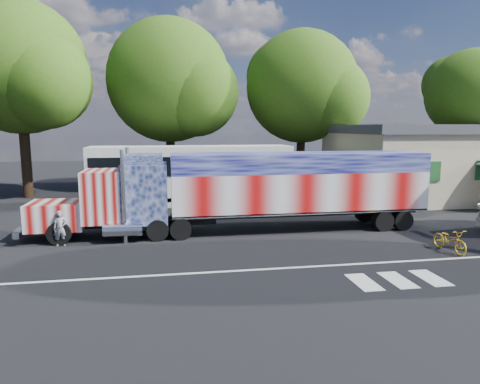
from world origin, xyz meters
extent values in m
plane|color=black|center=(0.00, 0.00, 0.00)|extent=(100.00, 100.00, 0.00)
cube|color=silver|center=(0.00, -3.00, 0.01)|extent=(30.00, 0.15, 0.01)
cube|color=silver|center=(2.80, -4.80, 0.01)|extent=(0.70, 1.60, 0.01)
cube|color=silver|center=(4.00, -4.80, 0.01)|extent=(0.70, 1.60, 0.01)
cube|color=silver|center=(5.20, -4.80, 0.01)|extent=(0.70, 1.60, 0.01)
cube|color=black|center=(-5.45, 2.67, 0.65)|extent=(8.35, 0.93, 0.28)
cube|color=#D17D7B|center=(-8.42, 2.67, 1.11)|extent=(2.41, 2.04, 1.21)
cube|color=silver|center=(-9.67, 2.67, 1.11)|extent=(0.11, 1.76, 1.08)
cube|color=silver|center=(-9.86, 2.67, 0.51)|extent=(0.28, 2.32, 0.33)
cube|color=#D17D7B|center=(-6.38, 2.67, 1.95)|extent=(1.67, 2.32, 2.32)
cube|color=black|center=(-7.17, 2.67, 2.37)|extent=(0.06, 1.95, 0.83)
cube|color=#4B5685|center=(-4.53, 2.67, 2.04)|extent=(2.04, 2.32, 2.69)
cube|color=#4B5685|center=(-4.53, 2.67, 3.57)|extent=(1.67, 2.23, 0.46)
cylinder|color=silver|center=(-5.36, 3.90, 2.04)|extent=(0.19, 0.19, 4.08)
cylinder|color=silver|center=(-5.36, 1.45, 2.04)|extent=(0.19, 0.19, 4.08)
cylinder|color=silver|center=(-5.45, 3.88, 0.60)|extent=(1.67, 0.61, 0.61)
cylinder|color=silver|center=(-5.45, 1.47, 0.60)|extent=(1.67, 0.61, 0.61)
cylinder|color=black|center=(-8.14, 1.65, 0.51)|extent=(1.02, 0.32, 1.02)
cylinder|color=black|center=(-8.14, 3.69, 0.51)|extent=(1.02, 0.32, 1.02)
cylinder|color=black|center=(-3.97, 1.70, 0.48)|extent=(0.96, 0.51, 0.96)
cylinder|color=black|center=(-3.97, 3.65, 0.48)|extent=(0.96, 0.51, 0.96)
cylinder|color=black|center=(-2.95, 1.70, 0.48)|extent=(0.96, 0.51, 0.96)
cylinder|color=black|center=(-2.95, 3.65, 0.48)|extent=(0.96, 0.51, 0.96)
cube|color=black|center=(2.90, 2.67, 0.88)|extent=(12.06, 1.02, 0.28)
cube|color=#D97B7B|center=(2.90, 2.67, 1.95)|extent=(12.43, 2.41, 1.86)
cube|color=#454B96|center=(2.90, 2.67, 3.34)|extent=(12.43, 2.41, 0.93)
cube|color=silver|center=(2.90, 2.67, 1.02)|extent=(12.43, 2.41, 0.11)
cube|color=silver|center=(9.13, 2.67, 2.41)|extent=(0.04, 2.32, 2.69)
cylinder|color=black|center=(6.88, 1.70, 0.48)|extent=(0.96, 0.51, 0.96)
cylinder|color=black|center=(6.88, 3.65, 0.48)|extent=(0.96, 0.51, 0.96)
cylinder|color=black|center=(7.91, 1.70, 0.48)|extent=(0.96, 0.51, 0.96)
cylinder|color=black|center=(7.91, 3.65, 0.48)|extent=(0.96, 0.51, 0.96)
cube|color=silver|center=(-1.88, 10.88, 1.91)|extent=(13.07, 2.83, 3.81)
cube|color=black|center=(-1.88, 10.88, 2.61)|extent=(12.63, 2.90, 1.20)
cube|color=black|center=(-1.88, 10.88, 0.49)|extent=(13.07, 2.83, 0.27)
cube|color=black|center=(-8.41, 10.88, 2.07)|extent=(0.07, 2.50, 1.52)
cylinder|color=black|center=(-6.78, 9.52, 0.54)|extent=(1.09, 0.33, 1.09)
cylinder|color=black|center=(-6.78, 12.25, 0.54)|extent=(1.09, 0.33, 1.09)
cylinder|color=black|center=(1.39, 9.52, 0.54)|extent=(1.09, 0.33, 1.09)
cylinder|color=black|center=(1.39, 12.25, 0.54)|extent=(1.09, 0.33, 1.09)
cylinder|color=black|center=(2.37, 9.52, 0.54)|extent=(1.09, 0.33, 1.09)
cylinder|color=black|center=(2.37, 12.25, 0.54)|extent=(1.09, 0.33, 1.09)
cube|color=#1E5926|center=(12.00, 5.96, 2.40)|extent=(1.60, 0.08, 1.20)
imported|color=slate|center=(-8.05, 1.50, 0.76)|extent=(0.61, 0.45, 1.52)
imported|color=gold|center=(7.81, -2.11, 0.49)|extent=(0.81, 1.91, 0.98)
cylinder|color=black|center=(7.67, 17.48, 3.33)|extent=(0.70, 0.70, 6.66)
sphere|color=#345914|center=(7.67, 17.48, 8.33)|extent=(9.21, 9.21, 9.21)
sphere|color=#345914|center=(9.51, 16.10, 7.38)|extent=(6.45, 6.45, 6.45)
sphere|color=#345914|center=(6.29, 18.87, 9.28)|extent=(5.99, 5.99, 5.99)
cylinder|color=black|center=(-3.18, 17.72, 3.46)|extent=(0.70, 0.70, 6.92)
sphere|color=#345914|center=(-3.18, 17.72, 8.65)|extent=(9.64, 9.64, 9.64)
sphere|color=#345914|center=(-1.25, 16.28, 7.66)|extent=(6.75, 6.75, 6.75)
sphere|color=#345914|center=(-4.63, 19.17, 9.64)|extent=(6.27, 6.27, 6.27)
cylinder|color=black|center=(-13.44, 15.37, 3.66)|extent=(0.70, 0.70, 7.33)
sphere|color=#345914|center=(-13.44, 15.37, 9.16)|extent=(9.25, 9.25, 9.25)
sphere|color=#345914|center=(-11.59, 13.99, 8.11)|extent=(6.48, 6.48, 6.48)
sphere|color=#345914|center=(-14.83, 16.76, 10.20)|extent=(6.01, 6.01, 6.01)
cylinder|color=black|center=(24.68, 19.34, 3.27)|extent=(0.70, 0.70, 6.53)
sphere|color=#345914|center=(24.68, 19.34, 8.17)|extent=(8.14, 8.14, 8.14)
sphere|color=#345914|center=(23.46, 20.56, 9.10)|extent=(5.29, 5.29, 5.29)
camera|label=1|loc=(-3.47, -17.34, 5.04)|focal=32.00mm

